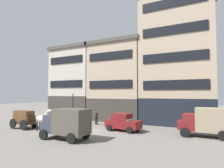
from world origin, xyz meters
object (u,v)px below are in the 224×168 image
at_px(delivery_truck_far, 66,123).
at_px(pedestrian_officer, 96,117).
at_px(cargo_wagon, 24,118).
at_px(sedan_dark, 123,122).
at_px(streetlamp_curbside, 73,102).
at_px(delivery_truck_near, 205,121).
at_px(draft_horse, 43,119).

xyz_separation_m(delivery_truck_far, pedestrian_officer, (-2.11, 8.07, -0.44)).
xyz_separation_m(cargo_wagon, pedestrian_officer, (5.67, 6.22, -0.17)).
distance_m(delivery_truck_far, sedan_dark, 6.37).
relative_size(cargo_wagon, streetlamp_curbside, 0.71).
relative_size(cargo_wagon, pedestrian_officer, 1.64).
relative_size(delivery_truck_near, pedestrian_officer, 2.44).
bearing_deg(cargo_wagon, draft_horse, -0.03).
distance_m(pedestrian_officer, streetlamp_curbside, 4.94).
bearing_deg(pedestrian_officer, sedan_dark, -25.81).
bearing_deg(streetlamp_curbside, draft_horse, -75.60).
xyz_separation_m(cargo_wagon, draft_horse, (2.95, -0.00, 0.12)).
height_order(delivery_truck_near, sedan_dark, delivery_truck_near).
height_order(sedan_dark, pedestrian_officer, sedan_dark).
xyz_separation_m(draft_horse, delivery_truck_far, (4.83, -1.85, 0.15)).
distance_m(draft_horse, streetlamp_curbside, 7.48).
height_order(sedan_dark, streetlamp_curbside, streetlamp_curbside).
relative_size(draft_horse, sedan_dark, 0.61).
relative_size(draft_horse, delivery_truck_far, 0.54).
distance_m(delivery_truck_near, streetlamp_curbside, 17.33).
relative_size(cargo_wagon, draft_horse, 1.25).
xyz_separation_m(delivery_truck_far, sedan_dark, (2.67, 5.76, -0.51)).
distance_m(sedan_dark, streetlamp_curbside, 10.02).
distance_m(cargo_wagon, delivery_truck_near, 18.88).
relative_size(delivery_truck_far, streetlamp_curbside, 1.06).
height_order(delivery_truck_near, pedestrian_officer, delivery_truck_near).
xyz_separation_m(cargo_wagon, streetlamp_curbside, (1.12, 7.12, 1.52)).
xyz_separation_m(draft_horse, streetlamp_curbside, (-1.83, 7.12, 1.40)).
xyz_separation_m(draft_horse, pedestrian_officer, (2.72, 6.22, -0.29)).
bearing_deg(draft_horse, cargo_wagon, 179.97).
relative_size(delivery_truck_far, pedestrian_officer, 2.44).
bearing_deg(cargo_wagon, delivery_truck_near, 14.76).
relative_size(draft_horse, streetlamp_curbside, 0.57).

